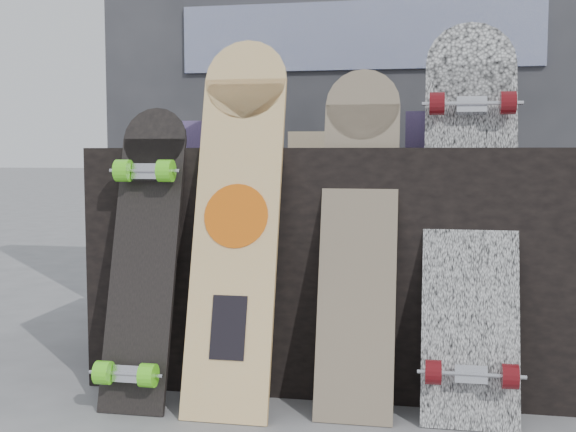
% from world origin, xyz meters
% --- Properties ---
extents(ground, '(60.00, 60.00, 0.00)m').
position_xyz_m(ground, '(0.00, 0.00, 0.00)').
color(ground, slate).
rests_on(ground, ground).
extents(vendor_table, '(1.60, 0.60, 0.80)m').
position_xyz_m(vendor_table, '(0.00, 0.50, 0.40)').
color(vendor_table, black).
rests_on(vendor_table, ground).
extents(booth, '(2.40, 0.22, 2.20)m').
position_xyz_m(booth, '(0.00, 1.35, 1.10)').
color(booth, '#303135').
rests_on(booth, ground).
extents(merch_box_purple, '(0.18, 0.12, 0.10)m').
position_xyz_m(merch_box_purple, '(-0.55, 0.59, 0.85)').
color(merch_box_purple, navy).
rests_on(merch_box_purple, vendor_table).
extents(merch_box_small, '(0.14, 0.14, 0.12)m').
position_xyz_m(merch_box_small, '(0.31, 0.47, 0.86)').
color(merch_box_small, navy).
rests_on(merch_box_small, vendor_table).
extents(merch_box_flat, '(0.22, 0.10, 0.06)m').
position_xyz_m(merch_box_flat, '(-0.07, 0.61, 0.83)').
color(merch_box_flat, '#D1B78C').
rests_on(merch_box_flat, vendor_table).
extents(longboard_geisha, '(0.26, 0.35, 1.15)m').
position_xyz_m(longboard_geisha, '(-0.26, 0.14, 0.61)').
color(longboard_geisha, beige).
rests_on(longboard_geisha, ground).
extents(longboard_celtic, '(0.23, 0.31, 1.05)m').
position_xyz_m(longboard_celtic, '(0.11, 0.18, 0.56)').
color(longboard_celtic, tan).
rests_on(longboard_celtic, ground).
extents(longboard_cascadia, '(0.28, 0.43, 1.20)m').
position_xyz_m(longboard_cascadia, '(0.44, 0.22, 0.63)').
color(longboard_cascadia, white).
rests_on(longboard_cascadia, ground).
extents(skateboard_dark, '(0.21, 0.34, 0.93)m').
position_xyz_m(skateboard_dark, '(-0.56, 0.10, 0.48)').
color(skateboard_dark, black).
rests_on(skateboard_dark, ground).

